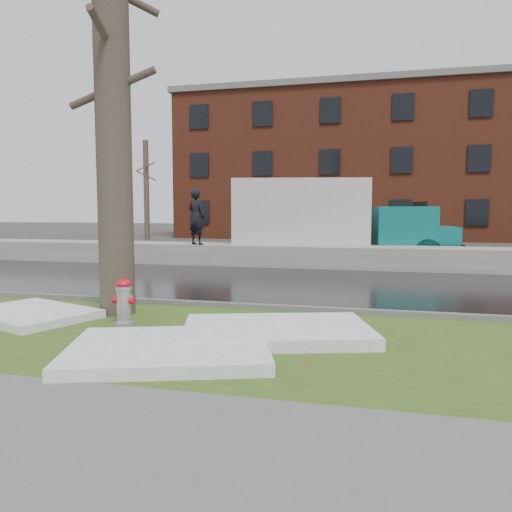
% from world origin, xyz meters
% --- Properties ---
extents(ground, '(120.00, 120.00, 0.00)m').
position_xyz_m(ground, '(0.00, 0.00, 0.00)').
color(ground, '#47423D').
rests_on(ground, ground).
extents(verge, '(60.00, 4.50, 0.04)m').
position_xyz_m(verge, '(0.00, -1.25, 0.02)').
color(verge, '#2B4B19').
rests_on(verge, ground).
extents(road, '(60.00, 7.00, 0.03)m').
position_xyz_m(road, '(0.00, 4.50, 0.01)').
color(road, black).
rests_on(road, ground).
extents(parking_lot, '(60.00, 9.00, 0.03)m').
position_xyz_m(parking_lot, '(0.00, 13.00, 0.01)').
color(parking_lot, slate).
rests_on(parking_lot, ground).
extents(curb, '(60.00, 0.15, 0.14)m').
position_xyz_m(curb, '(0.00, 1.00, 0.07)').
color(curb, slate).
rests_on(curb, ground).
extents(snowbank, '(60.00, 1.60, 0.75)m').
position_xyz_m(snowbank, '(0.00, 8.70, 0.38)').
color(snowbank, '#A6A398').
rests_on(snowbank, ground).
extents(brick_building, '(26.00, 12.00, 10.00)m').
position_xyz_m(brick_building, '(2.00, 30.00, 5.00)').
color(brick_building, brown).
rests_on(brick_building, ground).
extents(bg_tree_left, '(1.40, 1.62, 6.50)m').
position_xyz_m(bg_tree_left, '(-12.00, 22.00, 3.33)').
color(bg_tree_left, brown).
rests_on(bg_tree_left, ground).
extents(bg_tree_center, '(1.40, 1.62, 6.50)m').
position_xyz_m(bg_tree_center, '(-6.00, 26.00, 3.33)').
color(bg_tree_center, brown).
rests_on(bg_tree_center, ground).
extents(fire_hydrant, '(0.39, 0.33, 0.82)m').
position_xyz_m(fire_hydrant, '(-1.04, -0.86, 0.48)').
color(fire_hydrant, '#A5A7AD').
rests_on(fire_hydrant, verge).
extents(tree, '(1.66, 1.97, 7.98)m').
position_xyz_m(tree, '(-1.64, -0.01, 4.06)').
color(tree, brown).
rests_on(tree, verge).
extents(box_truck, '(9.30, 3.56, 3.07)m').
position_xyz_m(box_truck, '(1.15, 9.97, 1.62)').
color(box_truck, black).
rests_on(box_truck, ground).
extents(worker, '(0.84, 0.71, 1.95)m').
position_xyz_m(worker, '(-3.17, 8.10, 1.72)').
color(worker, black).
rests_on(worker, snowbank).
extents(snow_patch_near, '(3.11, 2.74, 0.16)m').
position_xyz_m(snow_patch_near, '(0.41, -2.30, 0.12)').
color(snow_patch_near, white).
rests_on(snow_patch_near, verge).
extents(snow_patch_far, '(2.62, 2.26, 0.14)m').
position_xyz_m(snow_patch_far, '(-2.97, -0.77, 0.11)').
color(snow_patch_far, white).
rests_on(snow_patch_far, verge).
extents(snow_patch_side, '(3.21, 2.55, 0.18)m').
position_xyz_m(snow_patch_side, '(1.59, -1.00, 0.13)').
color(snow_patch_side, white).
rests_on(snow_patch_side, verge).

